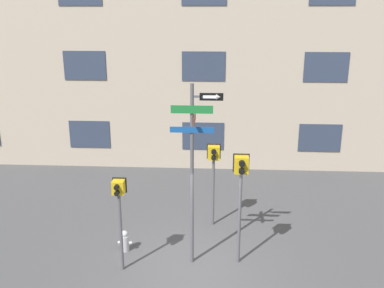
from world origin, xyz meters
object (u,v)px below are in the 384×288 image
(fire_hydrant, at_px, (125,241))
(pedestrian_signal_left, at_px, (119,201))
(pedestrian_signal_across, at_px, (214,162))
(pedestrian_signal_right, at_px, (241,179))
(street_sign_pole, at_px, (194,160))

(fire_hydrant, bearing_deg, pedestrian_signal_left, -82.14)
(pedestrian_signal_across, height_order, fire_hydrant, pedestrian_signal_across)
(pedestrian_signal_right, relative_size, pedestrian_signal_across, 1.15)
(pedestrian_signal_right, bearing_deg, pedestrian_signal_left, -170.06)
(pedestrian_signal_left, bearing_deg, street_sign_pole, 14.16)
(pedestrian_signal_right, bearing_deg, street_sign_pole, -176.79)
(street_sign_pole, height_order, pedestrian_signal_left, street_sign_pole)
(street_sign_pole, height_order, pedestrian_signal_across, street_sign_pole)
(pedestrian_signal_left, xyz_separation_m, pedestrian_signal_right, (2.98, 0.52, 0.45))
(street_sign_pole, distance_m, pedestrian_signal_left, 2.10)
(pedestrian_signal_right, bearing_deg, pedestrian_signal_across, 108.57)
(pedestrian_signal_left, height_order, pedestrian_signal_across, pedestrian_signal_across)
(street_sign_pole, bearing_deg, pedestrian_signal_left, -165.84)
(street_sign_pole, height_order, pedestrian_signal_right, street_sign_pole)
(fire_hydrant, bearing_deg, street_sign_pole, -12.90)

